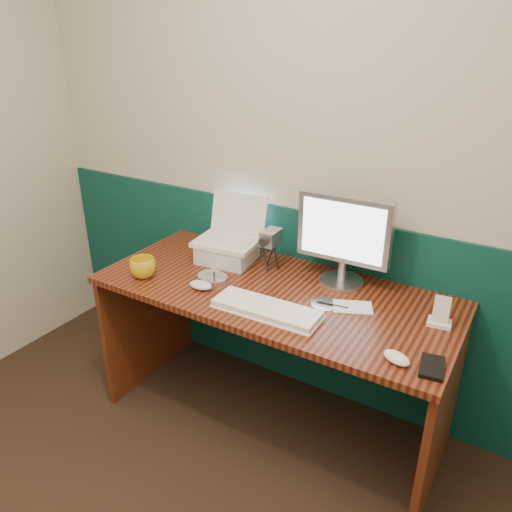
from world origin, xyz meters
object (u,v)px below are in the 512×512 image
Objects in this scene: monitor at (344,241)px; mug at (143,268)px; laptop at (226,220)px; keyboard at (266,310)px; desk at (272,358)px; camcorder at (271,248)px.

mug is (-0.81, -0.42, -0.16)m from monitor.
mug is at bearing -130.56° from laptop.
laptop reaches higher than keyboard.
laptop is (-0.34, 0.14, 0.59)m from desk.
desk is 3.85× the size of monitor.
laptop is 0.57m from keyboard.
mug is (-0.65, -0.02, 0.03)m from keyboard.
keyboard is at bearing 1.78° from mug.
laptop reaches higher than mug.
camcorder is (0.24, 0.02, -0.10)m from laptop.
laptop is 0.58m from monitor.
laptop is 0.45m from mug.
desk is 5.38× the size of laptop.
monitor is (0.58, 0.07, -0.01)m from laptop.
laptop is at bearing -174.93° from camcorder.
laptop is at bearing 157.89° from desk.
monitor is 0.47m from keyboard.
monitor reaches higher than keyboard.
desk is at bearing 109.59° from keyboard.
mug is (-0.23, -0.35, -0.17)m from laptop.
desk is at bearing 20.05° from mug.
mug is at bearing -179.80° from keyboard.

